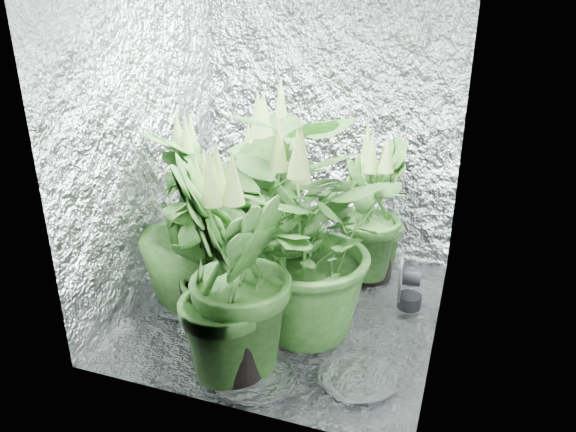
{
  "coord_description": "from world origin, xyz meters",
  "views": [
    {
      "loc": [
        0.88,
        -2.51,
        1.71
      ],
      "look_at": [
        0.01,
        0.0,
        0.57
      ],
      "focal_mm": 35.0,
      "sensor_mm": 36.0,
      "label": 1
    }
  ],
  "objects_px": {
    "plant_g": "(232,277)",
    "plant_c": "(373,212)",
    "plant_f": "(205,252)",
    "circulation_fan": "(406,284)",
    "plant_a": "(268,203)",
    "plant_d": "(189,221)",
    "plant_b": "(266,201)",
    "plant_e": "(298,240)"
  },
  "relations": [
    {
      "from": "plant_g",
      "to": "plant_c",
      "type": "bearing_deg",
      "value": 71.65
    },
    {
      "from": "plant_f",
      "to": "circulation_fan",
      "type": "xyz_separation_m",
      "value": [
        0.95,
        0.52,
        -0.29
      ]
    },
    {
      "from": "plant_a",
      "to": "circulation_fan",
      "type": "distance_m",
      "value": 0.88
    },
    {
      "from": "circulation_fan",
      "to": "plant_d",
      "type": "bearing_deg",
      "value": -168.75
    },
    {
      "from": "plant_c",
      "to": "circulation_fan",
      "type": "height_order",
      "value": "plant_c"
    },
    {
      "from": "plant_c",
      "to": "plant_a",
      "type": "bearing_deg",
      "value": -137.71
    },
    {
      "from": "plant_a",
      "to": "plant_b",
      "type": "relative_size",
      "value": 1.3
    },
    {
      "from": "plant_c",
      "to": "plant_g",
      "type": "distance_m",
      "value": 1.22
    },
    {
      "from": "plant_a",
      "to": "plant_e",
      "type": "bearing_deg",
      "value": -48.11
    },
    {
      "from": "circulation_fan",
      "to": "plant_a",
      "type": "bearing_deg",
      "value": -174.04
    },
    {
      "from": "plant_d",
      "to": "plant_b",
      "type": "bearing_deg",
      "value": 70.03
    },
    {
      "from": "plant_d",
      "to": "plant_f",
      "type": "bearing_deg",
      "value": -43.43
    },
    {
      "from": "plant_a",
      "to": "plant_d",
      "type": "xyz_separation_m",
      "value": [
        -0.39,
        -0.19,
        -0.08
      ]
    },
    {
      "from": "plant_f",
      "to": "plant_c",
      "type": "bearing_deg",
      "value": 49.38
    },
    {
      "from": "plant_f",
      "to": "plant_g",
      "type": "distance_m",
      "value": 0.48
    },
    {
      "from": "plant_e",
      "to": "circulation_fan",
      "type": "relative_size",
      "value": 3.35
    },
    {
      "from": "plant_b",
      "to": "plant_d",
      "type": "xyz_separation_m",
      "value": [
        -0.22,
        -0.59,
        0.08
      ]
    },
    {
      "from": "plant_b",
      "to": "circulation_fan",
      "type": "relative_size",
      "value": 2.78
    },
    {
      "from": "plant_a",
      "to": "plant_d",
      "type": "height_order",
      "value": "plant_a"
    },
    {
      "from": "plant_c",
      "to": "plant_e",
      "type": "xyz_separation_m",
      "value": [
        -0.22,
        -0.74,
        0.12
      ]
    },
    {
      "from": "plant_d",
      "to": "plant_e",
      "type": "xyz_separation_m",
      "value": [
        0.65,
        -0.11,
        0.04
      ]
    },
    {
      "from": "plant_b",
      "to": "plant_e",
      "type": "distance_m",
      "value": 0.83
    },
    {
      "from": "plant_a",
      "to": "plant_f",
      "type": "relative_size",
      "value": 1.27
    },
    {
      "from": "plant_f",
      "to": "plant_g",
      "type": "bearing_deg",
      "value": -48.21
    },
    {
      "from": "plant_b",
      "to": "circulation_fan",
      "type": "height_order",
      "value": "plant_b"
    },
    {
      "from": "plant_e",
      "to": "plant_f",
      "type": "relative_size",
      "value": 1.18
    },
    {
      "from": "plant_b",
      "to": "plant_d",
      "type": "relative_size",
      "value": 0.87
    },
    {
      "from": "plant_a",
      "to": "circulation_fan",
      "type": "relative_size",
      "value": 3.61
    },
    {
      "from": "plant_a",
      "to": "plant_b",
      "type": "xyz_separation_m",
      "value": [
        -0.17,
        0.4,
        -0.16
      ]
    },
    {
      "from": "plant_b",
      "to": "circulation_fan",
      "type": "distance_m",
      "value": 0.99
    },
    {
      "from": "plant_d",
      "to": "plant_g",
      "type": "distance_m",
      "value": 0.72
    },
    {
      "from": "plant_b",
      "to": "plant_f",
      "type": "relative_size",
      "value": 0.98
    },
    {
      "from": "plant_e",
      "to": "plant_g",
      "type": "xyz_separation_m",
      "value": [
        -0.16,
        -0.41,
        -0.01
      ]
    },
    {
      "from": "circulation_fan",
      "to": "plant_c",
      "type": "bearing_deg",
      "value": 125.92
    },
    {
      "from": "plant_d",
      "to": "plant_f",
      "type": "distance_m",
      "value": 0.26
    },
    {
      "from": "plant_a",
      "to": "circulation_fan",
      "type": "height_order",
      "value": "plant_a"
    },
    {
      "from": "plant_g",
      "to": "plant_d",
      "type": "bearing_deg",
      "value": 133.47
    },
    {
      "from": "plant_f",
      "to": "plant_g",
      "type": "relative_size",
      "value": 0.85
    },
    {
      "from": "plant_a",
      "to": "plant_b",
      "type": "height_order",
      "value": "plant_a"
    },
    {
      "from": "plant_b",
      "to": "plant_c",
      "type": "relative_size",
      "value": 1.01
    },
    {
      "from": "plant_b",
      "to": "plant_g",
      "type": "relative_size",
      "value": 0.83
    },
    {
      "from": "plant_f",
      "to": "plant_d",
      "type": "bearing_deg",
      "value": 136.57
    }
  ]
}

